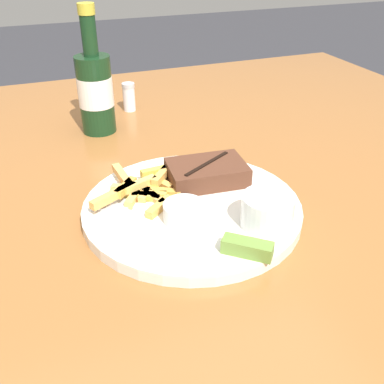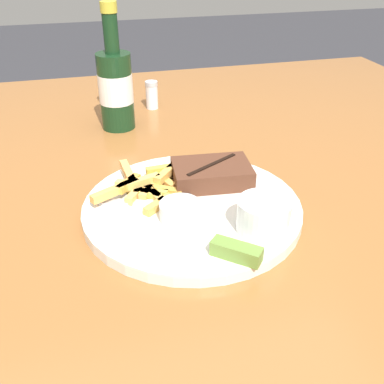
{
  "view_description": "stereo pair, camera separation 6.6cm",
  "coord_description": "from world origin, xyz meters",
  "px_view_note": "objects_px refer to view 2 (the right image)",
  "views": [
    {
      "loc": [
        -0.21,
        -0.53,
        1.14
      ],
      "look_at": [
        0.0,
        0.0,
        0.8
      ],
      "focal_mm": 42.0,
      "sensor_mm": 36.0,
      "label": 1
    },
    {
      "loc": [
        -0.14,
        -0.55,
        1.14
      ],
      "look_at": [
        0.0,
        0.0,
        0.8
      ],
      "focal_mm": 42.0,
      "sensor_mm": 36.0,
      "label": 2
    }
  ],
  "objects_px": {
    "steak_portion": "(212,173)",
    "dipping_sauce_cup": "(180,211)",
    "fork_utensil": "(134,202)",
    "coleslaw_cup": "(264,214)",
    "salt_shaker": "(152,95)",
    "pickle_spear": "(236,251)",
    "beer_bottle": "(116,86)",
    "dinner_plate": "(192,208)",
    "knife_utensil": "(188,186)"
  },
  "relations": [
    {
      "from": "steak_portion",
      "to": "dipping_sauce_cup",
      "type": "xyz_separation_m",
      "value": [
        -0.07,
        -0.09,
        -0.0
      ]
    },
    {
      "from": "fork_utensil",
      "to": "coleslaw_cup",
      "type": "bearing_deg",
      "value": -20.03
    },
    {
      "from": "coleslaw_cup",
      "to": "dipping_sauce_cup",
      "type": "distance_m",
      "value": 0.12
    },
    {
      "from": "steak_portion",
      "to": "salt_shaker",
      "type": "xyz_separation_m",
      "value": [
        -0.03,
        0.41,
        -0.0
      ]
    },
    {
      "from": "pickle_spear",
      "to": "fork_utensil",
      "type": "distance_m",
      "value": 0.19
    },
    {
      "from": "beer_bottle",
      "to": "pickle_spear",
      "type": "bearing_deg",
      "value": -79.87
    },
    {
      "from": "beer_bottle",
      "to": "steak_portion",
      "type": "bearing_deg",
      "value": -69.69
    },
    {
      "from": "salt_shaker",
      "to": "coleslaw_cup",
      "type": "bearing_deg",
      "value": -84.39
    },
    {
      "from": "coleslaw_cup",
      "to": "salt_shaker",
      "type": "distance_m",
      "value": 0.56
    },
    {
      "from": "dinner_plate",
      "to": "beer_bottle",
      "type": "bearing_deg",
      "value": 100.55
    },
    {
      "from": "beer_bottle",
      "to": "dipping_sauce_cup",
      "type": "bearing_deg",
      "value": -84.17
    },
    {
      "from": "fork_utensil",
      "to": "knife_utensil",
      "type": "distance_m",
      "value": 0.09
    },
    {
      "from": "coleslaw_cup",
      "to": "beer_bottle",
      "type": "bearing_deg",
      "value": 107.59
    },
    {
      "from": "dipping_sauce_cup",
      "to": "pickle_spear",
      "type": "xyz_separation_m",
      "value": [
        0.05,
        -0.1,
        -0.01
      ]
    },
    {
      "from": "steak_portion",
      "to": "beer_bottle",
      "type": "height_order",
      "value": "beer_bottle"
    },
    {
      "from": "steak_portion",
      "to": "fork_utensil",
      "type": "relative_size",
      "value": 0.99
    },
    {
      "from": "dinner_plate",
      "to": "fork_utensil",
      "type": "height_order",
      "value": "fork_utensil"
    },
    {
      "from": "knife_utensil",
      "to": "beer_bottle",
      "type": "distance_m",
      "value": 0.34
    },
    {
      "from": "steak_portion",
      "to": "fork_utensil",
      "type": "height_order",
      "value": "steak_portion"
    },
    {
      "from": "knife_utensil",
      "to": "salt_shaker",
      "type": "distance_m",
      "value": 0.42
    },
    {
      "from": "fork_utensil",
      "to": "steak_portion",
      "type": "bearing_deg",
      "value": 28.75
    },
    {
      "from": "dinner_plate",
      "to": "beer_bottle",
      "type": "height_order",
      "value": "beer_bottle"
    },
    {
      "from": "fork_utensil",
      "to": "salt_shaker",
      "type": "bearing_deg",
      "value": 91.12
    },
    {
      "from": "dipping_sauce_cup",
      "to": "beer_bottle",
      "type": "xyz_separation_m",
      "value": [
        -0.04,
        0.41,
        0.06
      ]
    },
    {
      "from": "dinner_plate",
      "to": "coleslaw_cup",
      "type": "bearing_deg",
      "value": -49.49
    },
    {
      "from": "dipping_sauce_cup",
      "to": "beer_bottle",
      "type": "distance_m",
      "value": 0.41
    },
    {
      "from": "dinner_plate",
      "to": "pickle_spear",
      "type": "height_order",
      "value": "pickle_spear"
    },
    {
      "from": "coleslaw_cup",
      "to": "dipping_sauce_cup",
      "type": "xyz_separation_m",
      "value": [
        -0.1,
        0.05,
        -0.01
      ]
    },
    {
      "from": "pickle_spear",
      "to": "fork_utensil",
      "type": "height_order",
      "value": "pickle_spear"
    },
    {
      "from": "fork_utensil",
      "to": "beer_bottle",
      "type": "xyz_separation_m",
      "value": [
        0.02,
        0.34,
        0.07
      ]
    },
    {
      "from": "coleslaw_cup",
      "to": "knife_utensil",
      "type": "distance_m",
      "value": 0.15
    },
    {
      "from": "knife_utensil",
      "to": "fork_utensil",
      "type": "bearing_deg",
      "value": 127.65
    },
    {
      "from": "coleslaw_cup",
      "to": "pickle_spear",
      "type": "height_order",
      "value": "coleslaw_cup"
    },
    {
      "from": "dinner_plate",
      "to": "fork_utensil",
      "type": "xyz_separation_m",
      "value": [
        -0.08,
        0.02,
        0.01
      ]
    },
    {
      "from": "dinner_plate",
      "to": "beer_bottle",
      "type": "xyz_separation_m",
      "value": [
        -0.07,
        0.37,
        0.08
      ]
    },
    {
      "from": "dipping_sauce_cup",
      "to": "fork_utensil",
      "type": "height_order",
      "value": "dipping_sauce_cup"
    },
    {
      "from": "dipping_sauce_cup",
      "to": "pickle_spear",
      "type": "height_order",
      "value": "dipping_sauce_cup"
    },
    {
      "from": "dinner_plate",
      "to": "coleslaw_cup",
      "type": "xyz_separation_m",
      "value": [
        0.08,
        -0.09,
        0.04
      ]
    },
    {
      "from": "coleslaw_cup",
      "to": "knife_utensil",
      "type": "height_order",
      "value": "coleslaw_cup"
    },
    {
      "from": "steak_portion",
      "to": "beer_bottle",
      "type": "distance_m",
      "value": 0.34
    },
    {
      "from": "dipping_sauce_cup",
      "to": "salt_shaker",
      "type": "bearing_deg",
      "value": 84.42
    },
    {
      "from": "coleslaw_cup",
      "to": "pickle_spear",
      "type": "bearing_deg",
      "value": -138.8
    },
    {
      "from": "dinner_plate",
      "to": "beer_bottle",
      "type": "relative_size",
      "value": 1.29
    },
    {
      "from": "steak_portion",
      "to": "pickle_spear",
      "type": "bearing_deg",
      "value": -97.5
    },
    {
      "from": "pickle_spear",
      "to": "knife_utensil",
      "type": "relative_size",
      "value": 0.4
    },
    {
      "from": "steak_portion",
      "to": "fork_utensil",
      "type": "distance_m",
      "value": 0.14
    },
    {
      "from": "dinner_plate",
      "to": "knife_utensil",
      "type": "relative_size",
      "value": 2.07
    },
    {
      "from": "pickle_spear",
      "to": "fork_utensil",
      "type": "bearing_deg",
      "value": 123.69
    },
    {
      "from": "dipping_sauce_cup",
      "to": "fork_utensil",
      "type": "distance_m",
      "value": 0.08
    },
    {
      "from": "beer_bottle",
      "to": "salt_shaker",
      "type": "relative_size",
      "value": 3.91
    }
  ]
}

